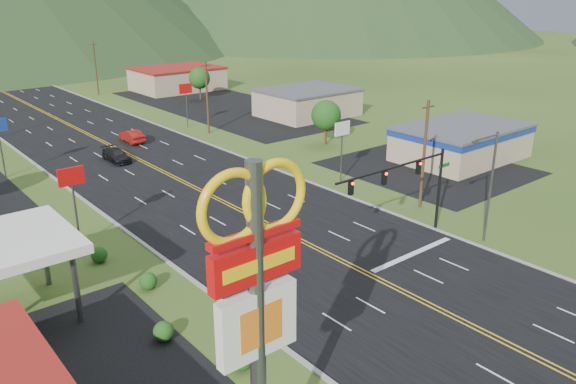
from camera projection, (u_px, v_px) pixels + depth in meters
ground at (527, 354)px, 31.23m from camera, size 500.00×500.00×0.00m
road at (527, 354)px, 31.23m from camera, size 20.00×460.00×0.04m
pylon_sign at (256, 291)px, 19.37m from camera, size 4.32×0.60×14.00m
traffic_signal at (410, 178)px, 43.46m from camera, size 13.10×0.43×7.00m
streetlight_east at (489, 181)px, 43.41m from camera, size 3.28×0.25×9.00m
building_east_near at (461, 140)px, 66.54m from camera, size 15.40×10.40×4.10m
building_east_mid at (307, 102)px, 89.56m from camera, size 14.40×11.40×4.30m
building_east_far at (177, 79)px, 112.57m from camera, size 16.40×12.40×4.50m
pole_sign_west_a at (72, 184)px, 42.95m from camera, size 2.00×0.18×6.40m
pole_sign_east_a at (342, 135)px, 57.62m from camera, size 2.00×0.18×6.40m
pole_sign_east_b at (186, 93)px, 80.87m from camera, size 2.00×0.18×6.40m
tree_east_a at (326, 115)px, 72.11m from camera, size 3.84×3.84×5.82m
tree_east_b at (199, 78)px, 102.10m from camera, size 3.84×3.84×5.82m
utility_pole_a at (424, 154)px, 50.63m from camera, size 1.60×0.28×10.00m
utility_pole_b at (207, 97)px, 77.51m from camera, size 1.60×0.28×10.00m
utility_pole_c at (96, 68)px, 106.56m from camera, size 1.60×0.28×10.00m
utility_pole_d at (32, 51)px, 135.62m from camera, size 1.60×0.28×10.00m
car_red_near at (264, 252)px, 41.79m from camera, size 2.17×4.15×1.35m
car_dark_mid at (116, 155)px, 65.95m from camera, size 2.03×4.99×1.45m
car_red_far at (132, 136)px, 74.19m from camera, size 1.83×5.00×1.64m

